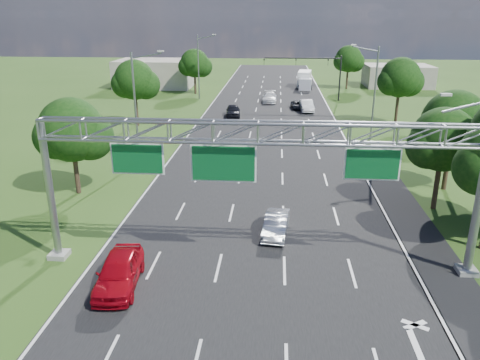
# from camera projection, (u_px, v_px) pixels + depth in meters

# --- Properties ---
(ground) EXTENTS (220.00, 220.00, 0.00)m
(ground) POSITION_uv_depth(u_px,v_px,m) (262.00, 166.00, 42.78)
(ground) COLOR #2A4B16
(ground) RESTS_ON ground
(road) EXTENTS (18.00, 180.00, 0.02)m
(road) POSITION_uv_depth(u_px,v_px,m) (262.00, 166.00, 42.78)
(road) COLOR black
(road) RESTS_ON ground
(road_flare) EXTENTS (3.00, 30.00, 0.02)m
(road_flare) POSITION_uv_depth(u_px,v_px,m) (430.00, 254.00, 26.99)
(road_flare) COLOR black
(road_flare) RESTS_ON ground
(sign_gantry) EXTENTS (23.50, 1.00, 9.56)m
(sign_gantry) POSITION_uv_depth(u_px,v_px,m) (259.00, 144.00, 23.53)
(sign_gantry) COLOR gray
(sign_gantry) RESTS_ON ground
(traffic_signal) EXTENTS (12.21, 0.24, 7.00)m
(traffic_signal) POSITION_uv_depth(u_px,v_px,m) (318.00, 68.00, 73.38)
(traffic_signal) COLOR black
(traffic_signal) RESTS_ON ground
(streetlight_l_near) EXTENTS (2.97, 0.22, 10.16)m
(streetlight_l_near) POSITION_uv_depth(u_px,v_px,m) (137.00, 103.00, 41.75)
(streetlight_l_near) COLOR gray
(streetlight_l_near) RESTS_ON ground
(streetlight_l_far) EXTENTS (2.97, 0.22, 10.16)m
(streetlight_l_far) POSITION_uv_depth(u_px,v_px,m) (200.00, 64.00, 74.63)
(streetlight_l_far) COLOR gray
(streetlight_l_far) RESTS_ON ground
(streetlight_r_mid) EXTENTS (2.97, 0.22, 10.16)m
(streetlight_r_mid) POSITION_uv_depth(u_px,v_px,m) (373.00, 89.00, 49.47)
(streetlight_r_mid) COLOR gray
(streetlight_r_mid) RESTS_ON ground
(tree_verge_la) EXTENTS (5.76, 4.80, 7.40)m
(tree_verge_la) POSITION_uv_depth(u_px,v_px,m) (73.00, 133.00, 34.73)
(tree_verge_la) COLOR #2D2116
(tree_verge_la) RESTS_ON ground
(tree_verge_lb) EXTENTS (5.76, 4.80, 8.06)m
(tree_verge_lb) POSITION_uv_depth(u_px,v_px,m) (135.00, 82.00, 56.27)
(tree_verge_lb) COLOR #2D2116
(tree_verge_lb) RESTS_ON ground
(tree_verge_lc) EXTENTS (5.76, 4.80, 7.62)m
(tree_verge_lc) POSITION_uv_depth(u_px,v_px,m) (195.00, 65.00, 79.68)
(tree_verge_lc) COLOR #2D2116
(tree_verge_lc) RESTS_ON ground
(tree_verge_rd) EXTENTS (5.76, 4.80, 8.28)m
(tree_verge_rd) POSITION_uv_depth(u_px,v_px,m) (401.00, 79.00, 56.65)
(tree_verge_rd) COLOR #2D2116
(tree_verge_rd) RESTS_ON ground
(tree_verge_re) EXTENTS (5.76, 4.80, 7.84)m
(tree_verge_re) POSITION_uv_depth(u_px,v_px,m) (349.00, 60.00, 85.13)
(tree_verge_re) COLOR #2D2116
(tree_verge_re) RESTS_ON ground
(building_left) EXTENTS (14.00, 10.00, 5.00)m
(building_left) POSITION_uv_depth(u_px,v_px,m) (155.00, 73.00, 88.66)
(building_left) COLOR gray
(building_left) RESTS_ON ground
(building_right) EXTENTS (12.00, 9.00, 4.00)m
(building_right) POSITION_uv_depth(u_px,v_px,m) (397.00, 76.00, 89.19)
(building_right) COLOR gray
(building_right) RESTS_ON ground
(red_coupe) EXTENTS (2.45, 5.08, 1.67)m
(red_coupe) POSITION_uv_depth(u_px,v_px,m) (119.00, 271.00, 23.56)
(red_coupe) COLOR #AA0714
(red_coupe) RESTS_ON ground
(silver_sedan) EXTENTS (1.81, 4.15, 1.33)m
(silver_sedan) POSITION_uv_depth(u_px,v_px,m) (276.00, 224.00, 29.26)
(silver_sedan) COLOR #AAAFB6
(silver_sedan) RESTS_ON ground
(car_queue_a) EXTENTS (2.15, 5.22, 1.51)m
(car_queue_a) POSITION_uv_depth(u_px,v_px,m) (270.00, 97.00, 73.59)
(car_queue_a) COLOR white
(car_queue_a) RESTS_ON ground
(car_queue_b) EXTENTS (2.15, 4.12, 1.11)m
(car_queue_b) POSITION_uv_depth(u_px,v_px,m) (298.00, 105.00, 68.35)
(car_queue_b) COLOR black
(car_queue_b) RESTS_ON ground
(car_queue_c) EXTENTS (2.26, 4.73, 1.56)m
(car_queue_c) POSITION_uv_depth(u_px,v_px,m) (233.00, 111.00, 63.10)
(car_queue_c) COLOR black
(car_queue_c) RESTS_ON ground
(car_queue_d) EXTENTS (2.04, 4.92, 1.58)m
(car_queue_d) POSITION_uv_depth(u_px,v_px,m) (307.00, 106.00, 66.53)
(car_queue_d) COLOR white
(car_queue_d) RESTS_ON ground
(box_truck) EXTENTS (2.91, 8.08, 2.98)m
(box_truck) POSITION_uv_depth(u_px,v_px,m) (305.00, 80.00, 87.90)
(box_truck) COLOR white
(box_truck) RESTS_ON ground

